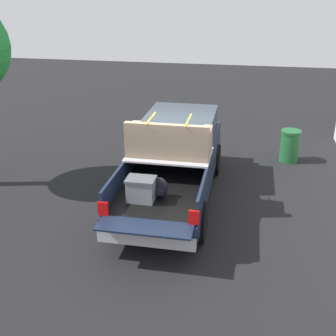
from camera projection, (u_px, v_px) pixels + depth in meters
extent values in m
plane|color=black|center=(172.00, 199.00, 10.80)|extent=(40.00, 40.00, 0.00)
cube|color=#162138|center=(173.00, 176.00, 10.55)|extent=(5.50, 1.92, 0.43)
cube|color=black|center=(163.00, 188.00, 9.37)|extent=(2.80, 1.80, 0.04)
cube|color=#162138|center=(122.00, 175.00, 9.45)|extent=(2.80, 0.06, 0.50)
cube|color=#162138|center=(205.00, 182.00, 9.12)|extent=(2.80, 0.06, 0.50)
cube|color=#162138|center=(174.00, 156.00, 10.52)|extent=(0.06, 1.80, 0.50)
cube|color=#162138|center=(145.00, 227.00, 7.86)|extent=(0.55, 1.80, 0.04)
cube|color=#B2B2B7|center=(169.00, 154.00, 9.88)|extent=(1.25, 1.92, 0.04)
cube|color=#162138|center=(182.00, 140.00, 11.58)|extent=(2.30, 1.92, 0.50)
cube|color=#2D3842|center=(181.00, 123.00, 11.29)|extent=(1.94, 1.76, 0.55)
cube|color=#162138|center=(189.00, 127.00, 12.82)|extent=(0.40, 1.82, 0.38)
cube|color=#B2B2B7|center=(147.00, 238.00, 8.14)|extent=(0.24, 1.92, 0.24)
cube|color=red|center=(103.00, 209.00, 8.18)|extent=(0.06, 0.20, 0.28)
cube|color=red|center=(194.00, 217.00, 7.88)|extent=(0.06, 0.20, 0.28)
cylinder|color=black|center=(154.00, 155.00, 12.36)|extent=(0.88, 0.30, 0.88)
cylinder|color=black|center=(214.00, 160.00, 12.05)|extent=(0.88, 0.30, 0.88)
cylinder|color=black|center=(118.00, 214.00, 9.20)|extent=(0.88, 0.30, 0.88)
cylinder|color=black|center=(199.00, 222.00, 8.90)|extent=(0.88, 0.30, 0.88)
cube|color=slate|center=(141.00, 190.00, 8.71)|extent=(0.40, 0.55, 0.45)
cube|color=#505359|center=(141.00, 179.00, 8.62)|extent=(0.44, 0.59, 0.05)
ellipsoid|color=black|center=(159.00, 187.00, 8.86)|extent=(0.20, 0.37, 0.45)
ellipsoid|color=black|center=(158.00, 192.00, 8.79)|extent=(0.09, 0.26, 0.20)
cube|color=#84705B|center=(169.00, 145.00, 9.78)|extent=(0.87, 1.89, 0.42)
cube|color=#84705B|center=(166.00, 133.00, 9.30)|extent=(0.16, 1.89, 0.40)
cube|color=#84705B|center=(134.00, 129.00, 9.85)|extent=(0.63, 0.20, 0.22)
cube|color=#84705B|center=(207.00, 133.00, 9.56)|extent=(0.63, 0.20, 0.22)
cube|color=yellow|center=(151.00, 118.00, 9.61)|extent=(0.97, 0.03, 0.02)
cube|color=yellow|center=(188.00, 120.00, 9.47)|extent=(0.97, 0.03, 0.02)
cylinder|color=#1E592D|center=(290.00, 147.00, 12.94)|extent=(0.56, 0.56, 0.90)
cylinder|color=#1E592D|center=(291.00, 132.00, 12.75)|extent=(0.60, 0.60, 0.08)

